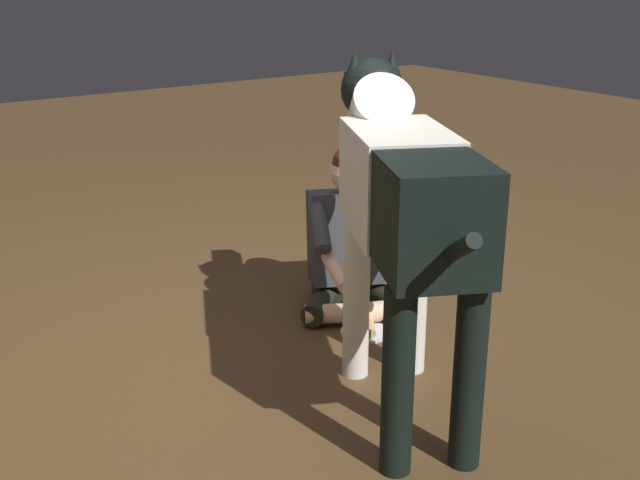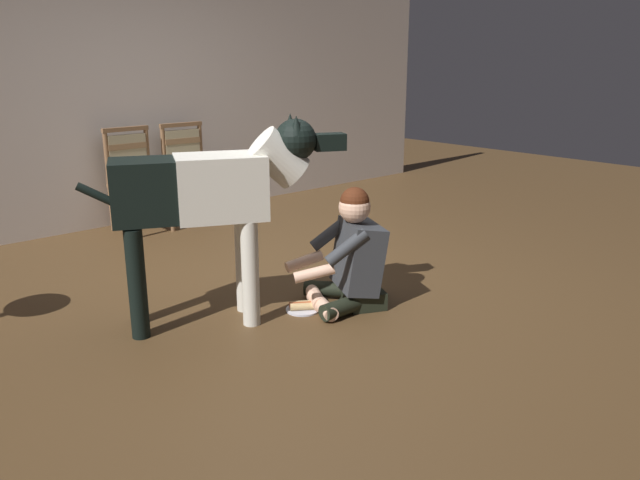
# 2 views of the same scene
# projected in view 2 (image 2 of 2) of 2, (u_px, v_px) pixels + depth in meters

# --- Properties ---
(ground_plane) EXTENTS (14.39, 14.39, 0.00)m
(ground_plane) POSITION_uv_depth(u_px,v_px,m) (295.00, 285.00, 4.66)
(ground_plane) COLOR #4D361E
(back_wall) EXTENTS (8.32, 0.10, 2.60)m
(back_wall) POSITION_uv_depth(u_px,v_px,m) (124.00, 91.00, 6.14)
(back_wall) COLOR silver
(back_wall) RESTS_ON ground
(dining_chair_left_of_pair) EXTENTS (0.46, 0.47, 0.98)m
(dining_chair_left_of_pair) POSITION_uv_depth(u_px,v_px,m) (135.00, 174.00, 6.02)
(dining_chair_left_of_pair) COLOR brown
(dining_chair_left_of_pair) RESTS_ON ground
(dining_chair_right_of_pair) EXTENTS (0.48, 0.48, 0.98)m
(dining_chair_right_of_pair) POSITION_uv_depth(u_px,v_px,m) (189.00, 167.00, 6.40)
(dining_chair_right_of_pair) COLOR brown
(dining_chair_right_of_pair) RESTS_ON ground
(person_sitting_on_floor) EXTENTS (0.71, 0.63, 0.81)m
(person_sitting_on_floor) POSITION_uv_depth(u_px,v_px,m) (351.00, 259.00, 4.19)
(person_sitting_on_floor) COLOR black
(person_sitting_on_floor) RESTS_ON ground
(large_dog) EXTENTS (1.49, 0.82, 1.29)m
(large_dog) POSITION_uv_depth(u_px,v_px,m) (211.00, 194.00, 3.81)
(large_dog) COLOR silver
(large_dog) RESTS_ON ground
(hot_dog_on_plate) EXTENTS (0.23, 0.23, 0.06)m
(hot_dog_on_plate) POSITION_uv_depth(u_px,v_px,m) (303.00, 307.00, 4.19)
(hot_dog_on_plate) COLOR silver
(hot_dog_on_plate) RESTS_ON ground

